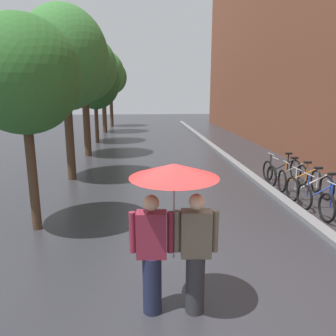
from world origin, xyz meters
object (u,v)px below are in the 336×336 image
parked_bicycle_2 (310,188)px  parked_bicycle_3 (299,180)px  parked_bicycle_5 (282,170)px  couple_under_umbrella (174,215)px  street_tree_2 (84,68)px  parked_bicycle_4 (287,175)px  street_tree_4 (103,74)px  street_tree_0 (23,76)px  street_tree_3 (95,81)px  parked_bicycle_1 (323,195)px  street_tree_1 (64,59)px  street_tree_5 (110,77)px

parked_bicycle_2 → parked_bicycle_3: same height
parked_bicycle_5 → couple_under_umbrella: couple_under_umbrella is taller
parked_bicycle_2 → parked_bicycle_5: size_ratio=0.99×
street_tree_2 → parked_bicycle_3: 10.33m
couple_under_umbrella → parked_bicycle_4: bearing=54.2°
street_tree_4 → parked_bicycle_3: bearing=-64.4°
parked_bicycle_3 → street_tree_0: bearing=-163.0°
street_tree_3 → street_tree_4: bearing=90.6°
parked_bicycle_1 → parked_bicycle_3: size_ratio=1.00×
street_tree_2 → parked_bicycle_5: size_ratio=4.87×
street_tree_1 → street_tree_4: (-0.26, 13.35, 0.21)m
street_tree_1 → parked_bicycle_1: (7.08, -3.52, -3.62)m
street_tree_1 → parked_bicycle_1: bearing=-26.5°
street_tree_1 → street_tree_5: bearing=90.4°
street_tree_0 → parked_bicycle_2: size_ratio=4.02×
street_tree_1 → street_tree_2: size_ratio=1.03×
street_tree_3 → street_tree_1: bearing=-88.6°
street_tree_0 → street_tree_4: 17.63m
street_tree_1 → street_tree_2: 4.32m
parked_bicycle_1 → couple_under_umbrella: 5.77m
parked_bicycle_1 → parked_bicycle_3: same height
street_tree_3 → couple_under_umbrella: bearing=-79.1°
street_tree_1 → street_tree_5: 17.63m
street_tree_3 → street_tree_4: 4.87m
street_tree_5 → street_tree_2: bearing=-90.0°
parked_bicycle_2 → street_tree_1: bearing=158.0°
parked_bicycle_2 → parked_bicycle_1: bearing=-90.0°
street_tree_2 → parked_bicycle_2: size_ratio=4.94×
parked_bicycle_1 → street_tree_5: bearing=108.8°
parked_bicycle_5 → parked_bicycle_4: bearing=-101.1°
street_tree_0 → street_tree_3: (-0.29, 12.77, 0.26)m
street_tree_3 → parked_bicycle_4: size_ratio=4.68×
street_tree_0 → street_tree_4: bearing=91.1°
street_tree_0 → street_tree_2: bearing=91.3°
street_tree_3 → street_tree_5: street_tree_5 is taller
parked_bicycle_4 → couple_under_umbrella: 7.31m
street_tree_5 → parked_bicycle_5: size_ratio=4.92×
parked_bicycle_3 → couple_under_umbrella: size_ratio=0.54×
street_tree_3 → street_tree_4: street_tree_4 is taller
street_tree_2 → street_tree_5: bearing=90.0°
parked_bicycle_5 → street_tree_2: bearing=145.6°
parked_bicycle_3 → parked_bicycle_5: bearing=87.5°
street_tree_5 → parked_bicycle_1: (7.20, -21.15, -3.74)m
street_tree_0 → street_tree_3: size_ratio=0.87×
street_tree_0 → street_tree_5: 21.89m
street_tree_0 → street_tree_2: 8.59m
street_tree_0 → parked_bicycle_5: street_tree_0 is taller
parked_bicycle_5 → couple_under_umbrella: (-4.37, -6.59, 1.04)m
street_tree_3 → parked_bicycle_3: 13.30m
street_tree_4 → parked_bicycle_5: street_tree_4 is taller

